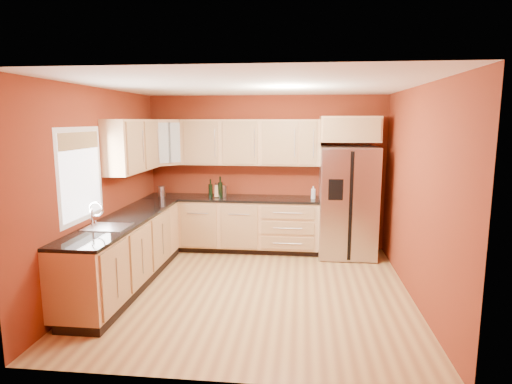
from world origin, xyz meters
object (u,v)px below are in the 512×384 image
at_px(refrigerator, 347,202).
at_px(knife_block, 218,191).
at_px(canister_left, 162,191).
at_px(wine_bottle_a, 220,187).
at_px(soap_dispenser, 313,193).

xyz_separation_m(refrigerator, knife_block, (-2.12, 0.04, 0.13)).
xyz_separation_m(canister_left, wine_bottle_a, (1.00, 0.02, 0.09)).
bearing_deg(soap_dispenser, refrigerator, -4.54).
distance_m(refrigerator, wine_bottle_a, 2.09).
height_order(canister_left, knife_block, knife_block).
bearing_deg(soap_dispenser, wine_bottle_a, -178.76).
height_order(refrigerator, wine_bottle_a, refrigerator).
bearing_deg(knife_block, canister_left, -178.96).
distance_m(refrigerator, canister_left, 3.08).
xyz_separation_m(refrigerator, soap_dispenser, (-0.55, 0.04, 0.13)).
height_order(wine_bottle_a, knife_block, wine_bottle_a).
bearing_deg(refrigerator, soap_dispenser, 175.46).
bearing_deg(refrigerator, wine_bottle_a, 179.71).
relative_size(knife_block, soap_dispenser, 0.96).
relative_size(wine_bottle_a, soap_dispenser, 1.69).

